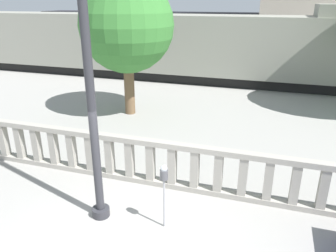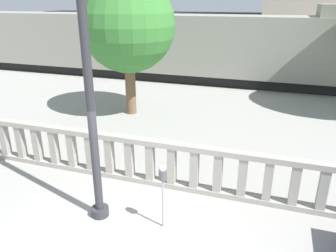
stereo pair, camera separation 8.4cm
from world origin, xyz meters
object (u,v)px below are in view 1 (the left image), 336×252
(train_far, at_px, (178,31))
(parking_meter, at_px, (164,178))
(lamppost, at_px, (89,79))
(tree_left, at_px, (127,26))
(train_near, at_px, (151,45))

(train_far, bearing_deg, parking_meter, -74.48)
(lamppost, xyz_separation_m, tree_left, (-2.28, 6.76, 0.45))
(lamppost, xyz_separation_m, train_far, (-5.37, 24.73, -1.34))
(lamppost, xyz_separation_m, parking_meter, (1.48, 0.09, -1.96))
(train_near, bearing_deg, parking_meter, -68.36)
(lamppost, bearing_deg, tree_left, 108.68)
(parking_meter, bearing_deg, train_far, 105.52)
(train_near, bearing_deg, lamppost, -74.13)
(parking_meter, xyz_separation_m, tree_left, (-3.76, 6.67, 2.41))
(lamppost, bearing_deg, train_near, 105.87)
(train_near, relative_size, train_far, 0.90)
(train_far, xyz_separation_m, tree_left, (3.08, -17.97, 1.79))
(lamppost, bearing_deg, parking_meter, 3.38)
(tree_left, bearing_deg, parking_meter, -60.59)
(lamppost, relative_size, train_far, 0.24)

